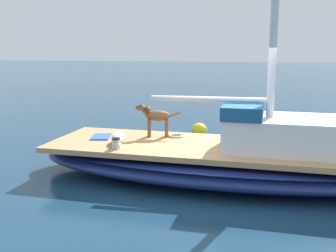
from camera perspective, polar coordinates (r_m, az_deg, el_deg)
The scene contains 9 objects.
ground_plane at distance 8.02m, azimuth 7.10°, elevation -7.34°, with size 120.00×120.00×0.00m, color navy.
sailboat_main at distance 7.92m, azimuth 7.16°, elevation -5.04°, with size 3.06×7.41×0.66m.
cabin_house at distance 7.70m, azimuth 15.54°, elevation -0.71°, with size 1.56×2.32×0.84m.
dog_brown at distance 8.49m, azimuth -1.73°, elevation 1.30°, with size 0.31×0.94×0.70m.
dog_white at distance 7.98m, azimuth -7.00°, elevation -1.72°, with size 0.95×0.36×0.22m.
deck_winch at distance 7.59m, azimuth -7.27°, elevation -2.46°, with size 0.16×0.16×0.21m.
coiled_rope at distance 8.55m, azimuth 1.11°, elevation -1.36°, with size 0.32×0.32×0.04m, color beige.
deck_towel at distance 8.60m, azimuth -9.33°, elevation -1.49°, with size 0.56×0.36×0.03m, color blue.
mooring_buoy at distance 11.35m, azimuth 4.39°, elevation -0.65°, with size 0.44×0.44×0.44m, color yellow.
Camera 1 is at (7.60, 0.38, 2.53)m, focal length 43.63 mm.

